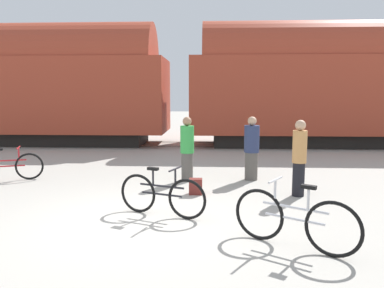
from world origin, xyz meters
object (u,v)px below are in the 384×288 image
Objects in this scene: freight_train at (178,82)px; person_in_navy at (252,149)px; backpack at (196,186)px; person_in_tan at (299,158)px; person_in_green at (187,149)px; bicycle_silver at (294,220)px; bicycle_maroon at (7,167)px; bicycle_black at (162,195)px.

person_in_navy is at bearing -70.09° from freight_train.
freight_train reaches higher than backpack.
freight_train is 15.93× the size of person_in_tan.
person_in_navy is 1.61m from person_in_green.
bicycle_silver is 4.21m from person_in_navy.
freight_train is at bearing 62.09° from bicycle_maroon.
bicycle_black is at bearing -110.37° from backpack.
bicycle_black is 3.10m from person_in_tan.
bicycle_silver is at bearing -32.76° from bicycle_black.
person_in_tan is (0.69, 2.73, 0.42)m from bicycle_silver.
bicycle_maroon is 4.47m from person_in_green.
bicycle_maroon is 6.97m from person_in_tan.
person_in_navy reaches higher than backpack.
bicycle_black is at bearing 119.11° from person_in_navy.
bicycle_maroon is 1.03× the size of bicycle_silver.
person_in_green is at bearing -83.45° from freight_train.
person_in_tan reaches higher than bicycle_maroon.
bicycle_black is 0.99× the size of person_in_tan.
freight_train reaches higher than bicycle_maroon.
person_in_tan reaches higher than bicycle_black.
freight_train is 15.88× the size of bicycle_maroon.
freight_train is 7.01m from person_in_green.
backpack is at bearing 69.63° from bicycle_black.
backpack is at bearing -12.34° from bicycle_maroon.
bicycle_black is at bearing -30.84° from bicycle_maroon.
bicycle_silver reaches higher than backpack.
backpack is at bearing 109.15° from person_in_navy.
person_in_tan is at bearing 97.06° from person_in_green.
bicycle_silver reaches higher than bicycle_black.
bicycle_silver is 0.99× the size of person_in_green.
person_in_green is at bearing 113.39° from bicycle_silver.
backpack is (0.26, -1.25, -0.62)m from person_in_green.
person_in_navy is at bearing 47.05° from backpack.
person_in_tan is 2.26m from backpack.
person_in_green reaches higher than bicycle_silver.
freight_train reaches higher than person_in_tan.
backpack is (-1.34, -1.44, -0.61)m from person_in_navy.
person_in_tan reaches higher than bicycle_silver.
bicycle_black is at bearing 147.24° from bicycle_silver.
freight_train is 11.24m from bicycle_silver.
freight_train is at bearing 92.96° from bicycle_black.
bicycle_black is (-2.02, 1.30, -0.03)m from bicycle_silver.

